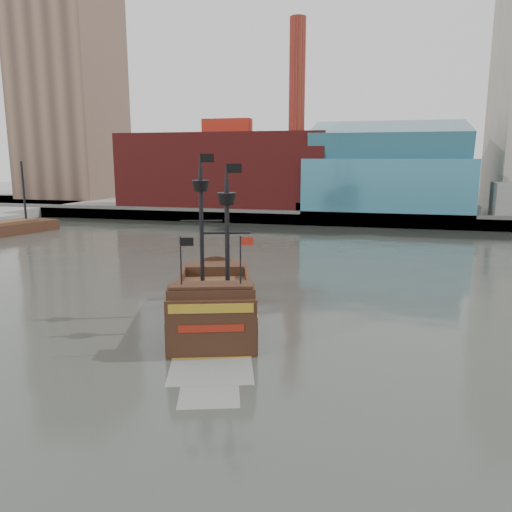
# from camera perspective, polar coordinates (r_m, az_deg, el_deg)

# --- Properties ---
(ground) EXTENTS (400.00, 400.00, 0.00)m
(ground) POSITION_cam_1_polar(r_m,az_deg,el_deg) (32.02, -4.33, -10.92)
(ground) COLOR #292C27
(ground) RESTS_ON ground
(promenade_far) EXTENTS (220.00, 60.00, 2.00)m
(promenade_far) POSITION_cam_1_polar(r_m,az_deg,el_deg) (120.99, 9.72, 5.67)
(promenade_far) COLOR slate
(promenade_far) RESTS_ON ground
(seawall) EXTENTS (220.00, 1.00, 2.60)m
(seawall) POSITION_cam_1_polar(r_m,az_deg,el_deg) (91.74, 8.20, 4.24)
(seawall) COLOR #4C4C49
(seawall) RESTS_ON ground
(skyline) EXTENTS (149.00, 45.00, 62.00)m
(skyline) POSITION_cam_1_polar(r_m,az_deg,el_deg) (113.47, 12.54, 17.15)
(skyline) COLOR brown
(skyline) RESTS_ON promenade_far
(pirate_ship) EXTENTS (10.37, 18.45, 13.24)m
(pirate_ship) POSITION_cam_1_polar(r_m,az_deg,el_deg) (37.11, -4.81, -5.85)
(pirate_ship) COLOR black
(pirate_ship) RESTS_ON ground
(docked_vessel) EXTENTS (8.79, 19.82, 13.15)m
(docked_vessel) POSITION_cam_1_polar(r_m,az_deg,el_deg) (88.72, -27.18, 2.61)
(docked_vessel) COLOR black
(docked_vessel) RESTS_ON ground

